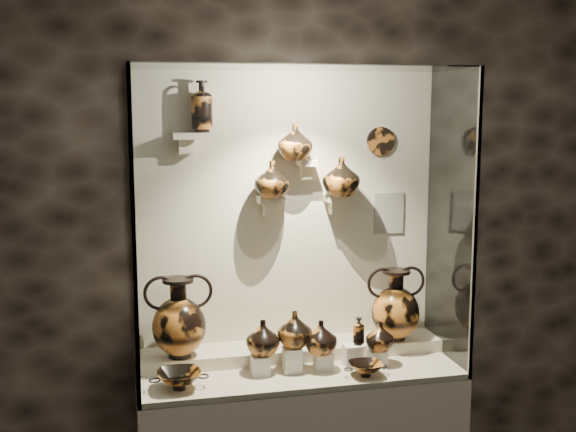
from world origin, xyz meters
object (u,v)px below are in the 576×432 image
object	(u,v)px
kylix_right	(366,368)
ovoid_vase_b	(295,142)
jug_e	(380,336)
ovoid_vase_c	(341,177)
lekythos_tall	(202,103)
ovoid_vase_a	(272,179)
lekythos_small	(359,329)
jug_b	(295,329)
amphora_left	(179,317)
jug_a	(263,337)
amphora_right	(395,304)
jug_c	(321,337)
kylix_left	(179,378)

from	to	relation	value
kylix_right	ovoid_vase_b	size ratio (longest dim) A/B	1.13
jug_e	ovoid_vase_c	world-z (taller)	ovoid_vase_c
jug_e	ovoid_vase_c	xyz separation A→B (m)	(-0.15, 0.25, 0.84)
lekythos_tall	ovoid_vase_a	bearing A→B (deg)	-10.28
lekythos_small	ovoid_vase_b	size ratio (longest dim) A/B	0.85
jug_b	ovoid_vase_c	bearing A→B (deg)	33.41
amphora_left	lekythos_small	world-z (taller)	amphora_left
jug_a	ovoid_vase_b	size ratio (longest dim) A/B	0.94
amphora_left	lekythos_small	size ratio (longest dim) A/B	2.58
amphora_right	jug_b	xyz separation A→B (m)	(-0.62, -0.16, -0.05)
amphora_left	amphora_right	world-z (taller)	amphora_left
jug_c	jug_b	bearing A→B (deg)	162.48
jug_b	jug_c	distance (m)	0.14
jug_e	ovoid_vase_c	distance (m)	0.88
lekythos_tall	ovoid_vase_c	xyz separation A→B (m)	(0.75, -0.04, -0.40)
lekythos_small	ovoid_vase_a	xyz separation A→B (m)	(-0.42, 0.24, 0.78)
jug_c	ovoid_vase_b	bearing A→B (deg)	101.46
jug_b	ovoid_vase_a	bearing A→B (deg)	105.02
jug_a	ovoid_vase_c	bearing A→B (deg)	40.49
jug_b	jug_c	size ratio (longest dim) A/B	1.06
jug_c	lekythos_small	world-z (taller)	lekythos_small
lekythos_tall	ovoid_vase_a	distance (m)	0.54
ovoid_vase_a	ovoid_vase_b	xyz separation A→B (m)	(0.13, 0.00, 0.20)
kylix_right	ovoid_vase_c	bearing A→B (deg)	114.35
jug_a	kylix_right	bearing A→B (deg)	-2.00
kylix_right	ovoid_vase_b	xyz separation A→B (m)	(-0.28, 0.39, 1.14)
amphora_right	jug_e	size ratio (longest dim) A/B	2.56
amphora_left	ovoid_vase_a	bearing A→B (deg)	-7.87
ovoid_vase_b	jug_b	bearing A→B (deg)	-100.97
amphora_left	lekythos_small	distance (m)	0.95
kylix_right	ovoid_vase_a	bearing A→B (deg)	157.04
jug_e	lekythos_small	size ratio (longest dim) A/B	0.96
ovoid_vase_b	amphora_left	bearing A→B (deg)	-170.38
lekythos_small	ovoid_vase_c	xyz separation A→B (m)	(-0.03, 0.23, 0.79)
ovoid_vase_a	ovoid_vase_c	bearing A→B (deg)	-13.67
kylix_left	ovoid_vase_c	bearing A→B (deg)	36.67
lekythos_small	kylix_left	world-z (taller)	lekythos_small
jug_e	ovoid_vase_a	distance (m)	1.02
lekythos_small	ovoid_vase_c	bearing A→B (deg)	100.94
jug_b	ovoid_vase_a	xyz separation A→B (m)	(-0.07, 0.23, 0.76)
jug_a	jug_b	xyz separation A→B (m)	(0.17, 0.00, 0.03)
jug_b	kylix_right	world-z (taller)	jug_b
amphora_right	jug_a	world-z (taller)	amphora_right
jug_b	jug_a	bearing A→B (deg)	178.03
jug_e	amphora_left	bearing A→B (deg)	148.82
lekythos_small	lekythos_tall	distance (m)	1.45
jug_e	lekythos_tall	world-z (taller)	lekythos_tall
amphora_right	amphora_left	bearing A→B (deg)	-171.15
lekythos_small	ovoid_vase_b	world-z (taller)	ovoid_vase_b
jug_b	lekythos_tall	xyz separation A→B (m)	(-0.43, 0.26, 1.16)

